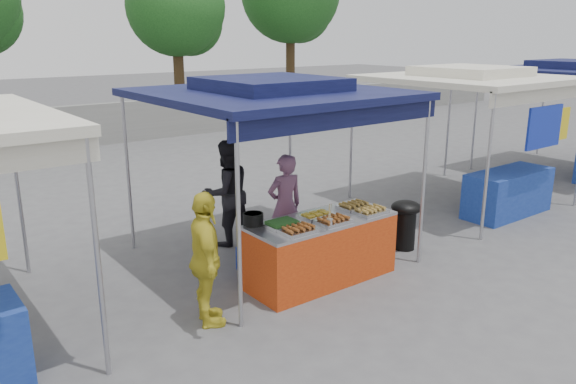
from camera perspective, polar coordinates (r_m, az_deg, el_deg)
ground_plane at (r=7.59m, az=2.79°, el=-8.63°), size 80.00×80.00×0.00m
back_wall at (r=17.06m, az=-21.89°, el=6.06°), size 40.00×0.25×1.20m
main_canopy at (r=7.72m, az=-1.69°, el=10.07°), size 3.20×3.20×2.57m
neighbor_stall_right at (r=10.83m, az=19.49°, el=6.71°), size 3.20×3.20×2.57m
tree_2 at (r=20.24m, az=-11.01°, el=17.63°), size 3.40×3.32×5.71m
vendor_table at (r=7.36m, az=3.33°, el=-5.87°), size 2.00×0.80×0.85m
food_tray_fl at (r=6.68m, az=1.02°, el=-3.91°), size 0.42×0.30×0.07m
food_tray_fm at (r=7.03m, az=4.61°, el=-2.95°), size 0.42×0.30×0.07m
food_tray_fr at (r=7.47m, az=8.39°, el=-1.95°), size 0.42×0.30×0.07m
food_tray_bl at (r=6.90m, az=-0.61°, el=-3.27°), size 0.42×0.30×0.07m
food_tray_bm at (r=7.24m, az=2.86°, el=-2.36°), size 0.42×0.30×0.07m
food_tray_br at (r=7.66m, az=6.68°, el=-1.43°), size 0.42×0.30×0.07m
cooking_pot at (r=6.97m, az=-3.55°, el=-2.75°), size 0.25×0.25×0.15m
skewer_cup at (r=6.92m, az=4.27°, el=-3.12°), size 0.08×0.08×0.10m
wok_burner at (r=8.58m, az=11.84°, el=-2.83°), size 0.45×0.45×0.76m
crate_left at (r=7.79m, az=-2.86°, el=-6.69°), size 0.55×0.38×0.33m
crate_right at (r=8.08m, az=2.42°, el=-5.88°), size 0.52×0.36×0.31m
crate_stacked at (r=7.98m, az=2.45°, el=-3.85°), size 0.49×0.35×0.30m
vendor_woman at (r=8.06m, az=-0.31°, el=-1.41°), size 0.59×0.43×1.51m
helper_man at (r=8.55m, az=-6.23°, el=-0.09°), size 0.80×0.63×1.63m
customer_person at (r=6.21m, az=-8.34°, el=-6.84°), size 0.66×0.97×1.53m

